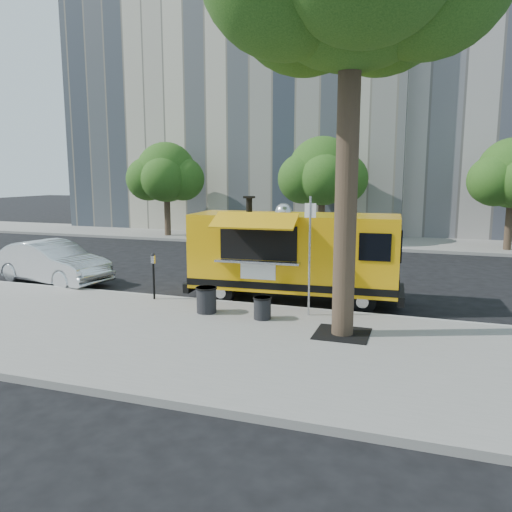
{
  "coord_description": "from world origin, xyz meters",
  "views": [
    {
      "loc": [
        4.21,
        -13.56,
        3.68
      ],
      "look_at": [
        -0.38,
        0.0,
        1.33
      ],
      "focal_mm": 35.0,
      "sensor_mm": 36.0,
      "label": 1
    }
  ],
  "objects_px": {
    "sign_post": "(310,249)",
    "far_tree_a": "(166,173)",
    "trash_bin_right": "(262,307)",
    "trash_bin_left": "(206,299)",
    "sedan": "(52,262)",
    "parking_meter": "(153,270)",
    "food_truck": "(293,254)",
    "far_tree_b": "(322,171)"
  },
  "relations": [
    {
      "from": "far_tree_a",
      "to": "sedan",
      "type": "xyz_separation_m",
      "value": [
        2.3,
        -12.3,
        -3.06
      ]
    },
    {
      "from": "sign_post",
      "to": "food_truck",
      "type": "distance_m",
      "value": 1.97
    },
    {
      "from": "far_tree_a",
      "to": "sign_post",
      "type": "bearing_deg",
      "value": -50.17
    },
    {
      "from": "far_tree_a",
      "to": "trash_bin_left",
      "type": "xyz_separation_m",
      "value": [
        9.0,
        -14.46,
        -3.27
      ]
    },
    {
      "from": "food_truck",
      "to": "trash_bin_left",
      "type": "height_order",
      "value": "food_truck"
    },
    {
      "from": "sign_post",
      "to": "sedan",
      "type": "xyz_separation_m",
      "value": [
        -9.25,
        1.55,
        -1.13
      ]
    },
    {
      "from": "far_tree_a",
      "to": "trash_bin_right",
      "type": "bearing_deg",
      "value": -54.07
    },
    {
      "from": "sign_post",
      "to": "trash_bin_left",
      "type": "distance_m",
      "value": 2.95
    },
    {
      "from": "parking_meter",
      "to": "food_truck",
      "type": "distance_m",
      "value": 4.01
    },
    {
      "from": "far_tree_b",
      "to": "parking_meter",
      "type": "relative_size",
      "value": 4.12
    },
    {
      "from": "sedan",
      "to": "trash_bin_right",
      "type": "relative_size",
      "value": 7.89
    },
    {
      "from": "sedan",
      "to": "far_tree_a",
      "type": "bearing_deg",
      "value": 21.14
    },
    {
      "from": "far_tree_a",
      "to": "sign_post",
      "type": "relative_size",
      "value": 1.79
    },
    {
      "from": "trash_bin_right",
      "to": "far_tree_a",
      "type": "bearing_deg",
      "value": 125.93
    },
    {
      "from": "far_tree_a",
      "to": "food_truck",
      "type": "distance_m",
      "value": 16.33
    },
    {
      "from": "trash_bin_left",
      "to": "sign_post",
      "type": "bearing_deg",
      "value": 13.36
    },
    {
      "from": "sign_post",
      "to": "far_tree_a",
      "type": "bearing_deg",
      "value": 129.83
    },
    {
      "from": "sign_post",
      "to": "trash_bin_left",
      "type": "bearing_deg",
      "value": -166.64
    },
    {
      "from": "sign_post",
      "to": "trash_bin_left",
      "type": "relative_size",
      "value": 4.5
    },
    {
      "from": "far_tree_b",
      "to": "far_tree_a",
      "type": "bearing_deg",
      "value": -177.46
    },
    {
      "from": "far_tree_b",
      "to": "trash_bin_right",
      "type": "xyz_separation_m",
      "value": [
        1.54,
        -14.95,
        -3.39
      ]
    },
    {
      "from": "sedan",
      "to": "food_truck",
      "type": "bearing_deg",
      "value": -78.29
    },
    {
      "from": "far_tree_a",
      "to": "trash_bin_left",
      "type": "bearing_deg",
      "value": -58.09
    },
    {
      "from": "trash_bin_right",
      "to": "far_tree_b",
      "type": "bearing_deg",
      "value": 95.89
    },
    {
      "from": "trash_bin_left",
      "to": "sedan",
      "type": "bearing_deg",
      "value": 162.17
    },
    {
      "from": "far_tree_b",
      "to": "trash_bin_left",
      "type": "distance_m",
      "value": 15.22
    },
    {
      "from": "sedan",
      "to": "trash_bin_right",
      "type": "bearing_deg",
      "value": -94.71
    },
    {
      "from": "parking_meter",
      "to": "trash_bin_right",
      "type": "xyz_separation_m",
      "value": [
        3.54,
        -0.9,
        -0.53
      ]
    },
    {
      "from": "sedan",
      "to": "trash_bin_right",
      "type": "xyz_separation_m",
      "value": [
        8.24,
        -2.25,
        -0.27
      ]
    },
    {
      "from": "trash_bin_left",
      "to": "trash_bin_right",
      "type": "height_order",
      "value": "trash_bin_left"
    },
    {
      "from": "sign_post",
      "to": "sedan",
      "type": "bearing_deg",
      "value": 170.49
    },
    {
      "from": "far_tree_a",
      "to": "food_truck",
      "type": "height_order",
      "value": "far_tree_a"
    },
    {
      "from": "far_tree_b",
      "to": "parking_meter",
      "type": "bearing_deg",
      "value": -98.1
    },
    {
      "from": "sign_post",
      "to": "trash_bin_right",
      "type": "bearing_deg",
      "value": -145.28
    },
    {
      "from": "far_tree_a",
      "to": "trash_bin_right",
      "type": "xyz_separation_m",
      "value": [
        10.54,
        -14.55,
        -3.33
      ]
    },
    {
      "from": "far_tree_b",
      "to": "trash_bin_right",
      "type": "relative_size",
      "value": 9.94
    },
    {
      "from": "sign_post",
      "to": "parking_meter",
      "type": "relative_size",
      "value": 2.25
    },
    {
      "from": "sign_post",
      "to": "trash_bin_right",
      "type": "distance_m",
      "value": 1.86
    },
    {
      "from": "trash_bin_left",
      "to": "trash_bin_right",
      "type": "bearing_deg",
      "value": -3.43
    },
    {
      "from": "sign_post",
      "to": "parking_meter",
      "type": "xyz_separation_m",
      "value": [
        -4.55,
        0.2,
        -0.87
      ]
    },
    {
      "from": "parking_meter",
      "to": "trash_bin_left",
      "type": "bearing_deg",
      "value": -21.94
    },
    {
      "from": "sedan",
      "to": "trash_bin_left",
      "type": "height_order",
      "value": "sedan"
    }
  ]
}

